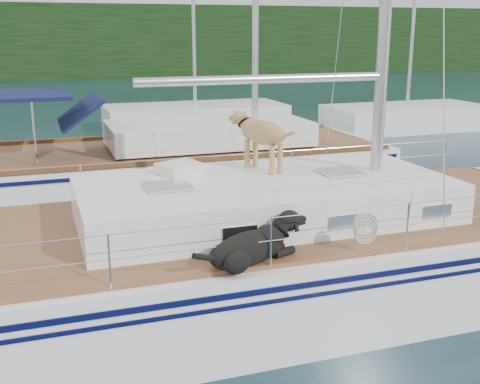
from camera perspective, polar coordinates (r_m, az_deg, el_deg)
name	(u,v)px	position (r m, az deg, el deg)	size (l,w,h in m)	color
ground	(212,305)	(8.88, -2.68, -10.62)	(120.00, 120.00, 0.00)	black
tree_line	(56,42)	(52.75, -17.02, 13.48)	(90.00, 3.00, 6.00)	black
shore_bank	(58,71)	(54.04, -16.88, 10.96)	(92.00, 1.00, 1.20)	#595147
main_sailboat	(218,260)	(8.63, -2.12, -6.49)	(12.00, 3.97, 14.01)	white
neighbor_sailboat	(165,169)	(14.60, -7.08, 2.19)	(11.00, 3.50, 13.30)	white
bg_boat_center	(195,117)	(24.73, -4.25, 7.11)	(7.20, 3.00, 11.65)	white
bg_boat_east	(406,118)	(25.33, 15.50, 6.81)	(6.40, 3.00, 11.65)	white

